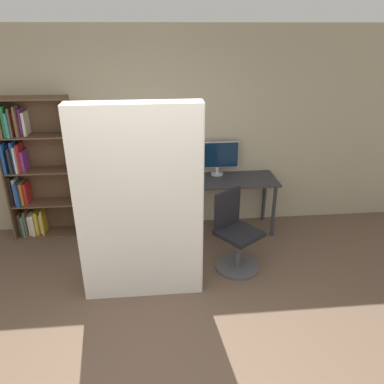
{
  "coord_description": "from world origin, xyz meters",
  "views": [
    {
      "loc": [
        0.04,
        -2.01,
        2.65
      ],
      "look_at": [
        0.4,
        1.59,
        1.05
      ],
      "focal_mm": 35.0,
      "sensor_mm": 36.0,
      "label": 1
    }
  ],
  "objects_px": {
    "mattress_near": "(140,206)",
    "office_chair": "(235,238)",
    "bookshelf": "(32,171)",
    "monitor": "(217,156)"
  },
  "relations": [
    {
      "from": "office_chair",
      "to": "mattress_near",
      "type": "relative_size",
      "value": 0.46
    },
    {
      "from": "office_chair",
      "to": "mattress_near",
      "type": "distance_m",
      "value": 1.28
    },
    {
      "from": "bookshelf",
      "to": "mattress_near",
      "type": "xyz_separation_m",
      "value": [
        1.46,
        -1.41,
        0.1
      ]
    },
    {
      "from": "monitor",
      "to": "office_chair",
      "type": "xyz_separation_m",
      "value": [
        0.05,
        -1.08,
        -0.65
      ]
    },
    {
      "from": "bookshelf",
      "to": "office_chair",
      "type": "bearing_deg",
      "value": -22.76
    },
    {
      "from": "office_chair",
      "to": "mattress_near",
      "type": "height_order",
      "value": "mattress_near"
    },
    {
      "from": "mattress_near",
      "to": "office_chair",
      "type": "bearing_deg",
      "value": 18.58
    },
    {
      "from": "office_chair",
      "to": "bookshelf",
      "type": "bearing_deg",
      "value": 157.24
    },
    {
      "from": "mattress_near",
      "to": "monitor",
      "type": "bearing_deg",
      "value": 55.11
    },
    {
      "from": "office_chair",
      "to": "bookshelf",
      "type": "distance_m",
      "value": 2.78
    }
  ]
}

